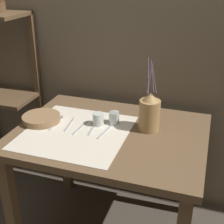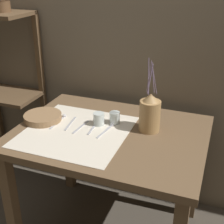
{
  "view_description": "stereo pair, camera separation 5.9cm",
  "coord_description": "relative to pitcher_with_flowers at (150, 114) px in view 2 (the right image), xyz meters",
  "views": [
    {
      "loc": [
        0.49,
        -1.42,
        1.56
      ],
      "look_at": [
        0.01,
        0.0,
        0.86
      ],
      "focal_mm": 50.0,
      "sensor_mm": 36.0,
      "label": 1
    },
    {
      "loc": [
        0.54,
        -1.4,
        1.56
      ],
      "look_at": [
        0.01,
        0.0,
        0.86
      ],
      "focal_mm": 50.0,
      "sensor_mm": 36.0,
      "label": 2
    }
  ],
  "objects": [
    {
      "name": "fork_inner",
      "position": [
        -0.44,
        -0.09,
        -0.1
      ],
      "size": [
        0.03,
        0.17,
        0.0
      ],
      "color": "#A8A8AD",
      "rests_on": "wooden_table"
    },
    {
      "name": "spoon_inner",
      "position": [
        -0.21,
        -0.06,
        -0.09
      ],
      "size": [
        0.04,
        0.18,
        0.02
      ],
      "color": "#A8A8AD",
      "rests_on": "wooden_table"
    },
    {
      "name": "glass_tumbler_near",
      "position": [
        -0.28,
        -0.04,
        -0.06
      ],
      "size": [
        0.06,
        0.06,
        0.07
      ],
      "color": "silver",
      "rests_on": "wooden_table"
    },
    {
      "name": "fork_outer",
      "position": [
        -0.3,
        -0.09,
        -0.1
      ],
      "size": [
        0.03,
        0.17,
        0.0
      ],
      "color": "#A8A8AD",
      "rests_on": "wooden_table"
    },
    {
      "name": "knife_center",
      "position": [
        -0.37,
        -0.11,
        -0.1
      ],
      "size": [
        0.03,
        0.17,
        0.0
      ],
      "color": "#A8A8AD",
      "rests_on": "wooden_table"
    },
    {
      "name": "wooden_table",
      "position": [
        -0.2,
        -0.09,
        -0.21
      ],
      "size": [
        1.04,
        0.8,
        0.74
      ],
      "color": "brown",
      "rests_on": "ground_plane"
    },
    {
      "name": "spoon_outer",
      "position": [
        -0.52,
        -0.05,
        -0.09
      ],
      "size": [
        0.02,
        0.18,
        0.02
      ],
      "color": "#A8A8AD",
      "rests_on": "wooden_table"
    },
    {
      "name": "metal_pot_small",
      "position": [
        -1.04,
        0.21,
        0.5
      ],
      "size": [
        0.11,
        0.11,
        0.08
      ],
      "color": "brown",
      "rests_on": "wooden_shelf_unit"
    },
    {
      "name": "stone_wall_back",
      "position": [
        -0.2,
        0.42,
        0.36
      ],
      "size": [
        7.0,
        0.06,
        2.4
      ],
      "color": "#6B5E4C",
      "rests_on": "ground_plane"
    },
    {
      "name": "linen_cloth",
      "position": [
        -0.37,
        -0.16,
        -0.1
      ],
      "size": [
        0.55,
        0.57,
        0.0
      ],
      "color": "beige",
      "rests_on": "wooden_table"
    },
    {
      "name": "wooden_bowl",
      "position": [
        -0.61,
        -0.1,
        -0.08
      ],
      "size": [
        0.22,
        0.22,
        0.04
      ],
      "color": "#8E6B47",
      "rests_on": "wooden_table"
    },
    {
      "name": "wooden_shelf_unit",
      "position": [
        -1.13,
        0.25,
        0.05
      ],
      "size": [
        0.49,
        0.32,
        1.3
      ],
      "color": "brown",
      "rests_on": "ground_plane"
    },
    {
      "name": "pitcher_with_flowers",
      "position": [
        0.0,
        0.0,
        0.0
      ],
      "size": [
        0.12,
        0.12,
        0.41
      ],
      "color": "#A87F4C",
      "rests_on": "wooden_table"
    },
    {
      "name": "glass_tumbler_far",
      "position": [
        -0.2,
        0.01,
        -0.06
      ],
      "size": [
        0.06,
        0.06,
        0.07
      ],
      "color": "silver",
      "rests_on": "wooden_table"
    }
  ]
}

